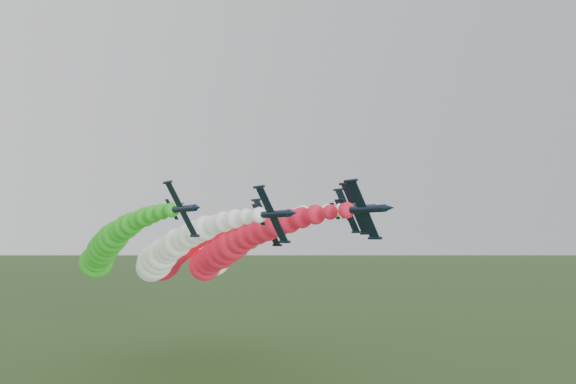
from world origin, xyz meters
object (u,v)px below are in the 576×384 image
(jet_inner_left, at_px, (168,253))
(jet_inner_right, at_px, (235,246))
(jet_lead, at_px, (230,249))
(jet_outer_left, at_px, (107,247))
(jet_trail, at_px, (177,254))
(jet_outer_right, at_px, (242,243))

(jet_inner_left, bearing_deg, jet_inner_right, -6.07)
(jet_lead, relative_size, jet_outer_left, 1.00)
(jet_inner_left, relative_size, jet_trail, 0.99)
(jet_inner_left, bearing_deg, jet_outer_left, 135.84)
(jet_lead, bearing_deg, jet_trail, 86.96)
(jet_lead, distance_m, jet_trail, 28.76)
(jet_inner_right, relative_size, jet_trail, 1.00)
(jet_lead, xyz_separation_m, jet_inner_right, (8.18, 10.84, 0.56))
(jet_lead, relative_size, jet_inner_left, 1.00)
(jet_lead, bearing_deg, jet_inner_right, 52.94)
(jet_lead, bearing_deg, jet_outer_left, 129.82)
(jet_outer_left, xyz_separation_m, jet_trail, (20.39, 6.04, -2.02))
(jet_inner_left, height_order, jet_outer_right, jet_outer_right)
(jet_inner_left, bearing_deg, jet_outer_right, 23.02)
(jet_inner_right, relative_size, jet_outer_left, 1.00)
(jet_lead, relative_size, jet_inner_right, 0.99)
(jet_inner_right, distance_m, jet_outer_left, 29.51)
(jet_inner_left, distance_m, jet_outer_left, 14.42)
(jet_lead, xyz_separation_m, jet_outer_right, (18.59, 24.15, 0.95))
(jet_inner_left, xyz_separation_m, jet_outer_left, (-10.31, 10.01, 1.16))
(jet_inner_left, xyz_separation_m, jet_inner_right, (16.74, -1.78, 1.50))
(jet_outer_right, height_order, jet_trail, jet_outer_right)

